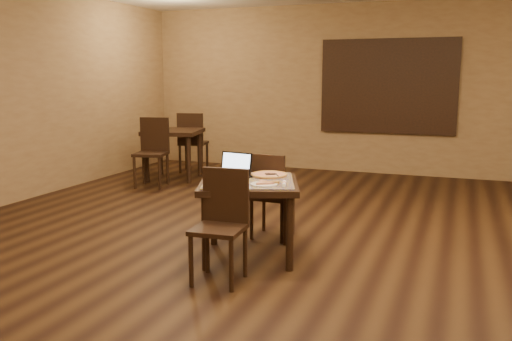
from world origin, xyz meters
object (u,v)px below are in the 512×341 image
at_px(pizza_pan, 269,176).
at_px(other_table_b_chair_far, 192,139).
at_px(tiled_table, 249,191).
at_px(chair_main_near, 222,218).
at_px(chair_main_far, 270,191).
at_px(laptop, 234,171).
at_px(other_table_b_chair_near, 153,148).
at_px(other_table_b, 173,138).

xyz_separation_m(pizza_pan, other_table_b_chair_far, (-2.77, 3.68, -0.16)).
relative_size(tiled_table, chair_main_near, 1.22).
distance_m(chair_main_far, laptop, 0.62).
height_order(tiled_table, laptop, laptop).
relative_size(chair_main_near, laptop, 2.59).
relative_size(pizza_pan, other_table_b_chair_near, 0.33).
xyz_separation_m(chair_main_near, other_table_b_chair_far, (-2.65, 4.54, 0.07)).
relative_size(laptop, other_table_b_chair_near, 0.34).
xyz_separation_m(chair_main_near, other_table_b, (-2.67, 3.90, 0.15)).
height_order(chair_main_near, pizza_pan, chair_main_near).
bearing_deg(laptop, other_table_b_chair_far, 130.81).
relative_size(chair_main_near, pizza_pan, 2.66).
height_order(chair_main_far, other_table_b_chair_near, other_table_b_chair_near).
height_order(chair_main_near, other_table_b_chair_near, other_table_b_chair_near).
xyz_separation_m(laptop, pizza_pan, (0.32, 0.14, -0.06)).
distance_m(other_table_b_chair_near, other_table_b_chair_far, 1.27).
bearing_deg(other_table_b, chair_main_near, -67.93).
distance_m(pizza_pan, other_table_b, 4.14).
bearing_deg(laptop, chair_main_far, 77.11).
xyz_separation_m(chair_main_far, other_table_b_chair_far, (-2.65, 3.30, 0.08)).
relative_size(tiled_table, laptop, 3.17).
relative_size(tiled_table, chair_main_far, 1.26).
distance_m(pizza_pan, other_table_b_chair_far, 4.61).
distance_m(chair_main_far, other_table_b_chair_far, 4.24).
height_order(chair_main_far, pizza_pan, chair_main_far).
bearing_deg(other_table_b, laptop, -64.44).
distance_m(chair_main_near, other_table_b_chair_near, 4.24).
bearing_deg(other_table_b_chair_far, other_table_b_chair_near, 75.89).
height_order(tiled_table, other_table_b, other_table_b).
distance_m(tiled_table, chair_main_near, 0.63).
bearing_deg(chair_main_near, tiled_table, 85.99).
bearing_deg(pizza_pan, chair_main_near, -98.32).
bearing_deg(other_table_b_chair_far, chair_main_near, 107.99).
bearing_deg(other_table_b_chair_near, chair_main_far, -49.42).
height_order(tiled_table, other_table_b_chair_far, other_table_b_chair_far).
height_order(tiled_table, other_table_b_chair_near, other_table_b_chair_near).
bearing_deg(other_table_b_chair_near, other_table_b_chair_far, 75.89).
distance_m(chair_main_far, pizza_pan, 0.46).
bearing_deg(other_table_b_chair_far, tiled_table, 111.80).
distance_m(tiled_table, other_table_b_chair_near, 3.78).
bearing_deg(tiled_table, pizza_pan, 43.73).
relative_size(tiled_table, other_table_b_chair_near, 1.09).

